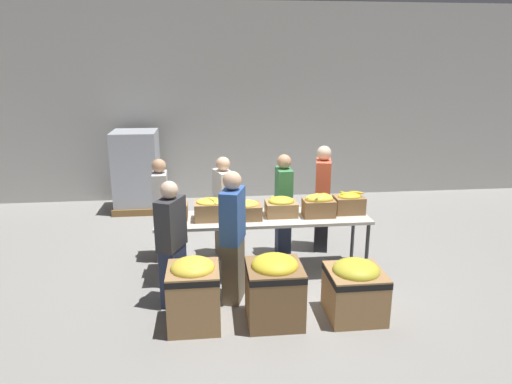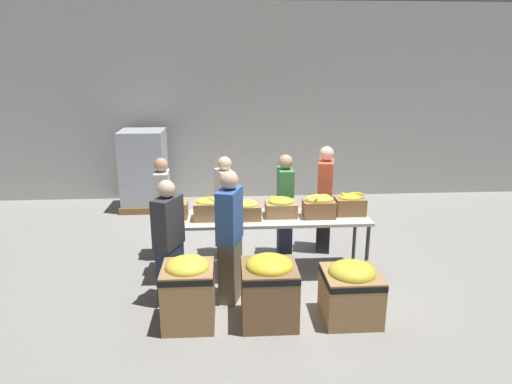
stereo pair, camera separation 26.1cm
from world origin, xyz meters
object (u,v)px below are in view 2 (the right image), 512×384
banana_box_1 (210,208)px  volunteer_1 (230,238)px  donation_bin_2 (351,289)px  banana_box_0 (172,208)px  donation_bin_0 (188,289)px  donation_bin_1 (269,287)px  volunteer_3 (169,243)px  banana_box_2 (246,209)px  banana_box_5 (350,204)px  volunteer_2 (285,207)px  banana_box_3 (281,206)px  volunteer_0 (225,208)px  sorting_table (263,221)px  banana_box_4 (319,206)px  pallet_stack_0 (144,170)px  volunteer_4 (325,200)px  volunteer_5 (163,209)px

banana_box_1 → volunteer_1: bearing=-69.5°
donation_bin_2 → banana_box_0: bearing=148.6°
donation_bin_0 → donation_bin_1: (0.89, -0.00, -0.00)m
volunteer_3 → banana_box_2: bearing=-30.1°
donation_bin_0 → banana_box_2: bearing=60.2°
donation_bin_2 → volunteer_3: bearing=166.1°
volunteer_1 → donation_bin_1: 0.79m
banana_box_5 → volunteer_2: size_ratio=0.26×
banana_box_3 → volunteer_3: bearing=-151.8°
banana_box_3 → volunteer_1: (-0.70, -0.74, -0.14)m
volunteer_0 → volunteer_3: size_ratio=1.00×
banana_box_1 → banana_box_5: 1.90m
banana_box_0 → donation_bin_2: banana_box_0 is taller
banana_box_5 → donation_bin_2: (-0.29, -1.28, -0.61)m
sorting_table → banana_box_0: size_ratio=6.92×
volunteer_2 → volunteer_3: (-1.54, -1.29, -0.01)m
donation_bin_0 → volunteer_3: bearing=116.2°
banana_box_1 → banana_box_4: (1.45, -0.02, 0.01)m
pallet_stack_0 → volunteer_4: bearing=-36.8°
banana_box_1 → donation_bin_1: bearing=-60.7°
banana_box_0 → volunteer_4: bearing=17.7°
volunteer_4 → donation_bin_1: 2.28m
banana_box_1 → banana_box_3: 0.96m
donation_bin_2 → banana_box_4: bearing=97.3°
banana_box_5 → pallet_stack_0: (-3.31, 3.05, -0.20)m
volunteer_3 → banana_box_3: bearing=-38.0°
banana_box_3 → banana_box_4: bearing=-9.3°
volunteer_4 → donation_bin_0: volunteer_4 is taller
volunteer_0 → donation_bin_1: size_ratio=1.93×
banana_box_2 → volunteer_0: (-0.27, 0.66, -0.18)m
volunteer_1 → pallet_stack_0: 4.14m
banana_box_5 → banana_box_2: bearing=-176.7°
banana_box_3 → pallet_stack_0: size_ratio=0.27×
banana_box_0 → banana_box_2: size_ratio=1.04×
banana_box_2 → donation_bin_2: size_ratio=0.58×
banana_box_4 → volunteer_1: volunteer_1 is taller
banana_box_0 → pallet_stack_0: pallet_stack_0 is taller
banana_box_1 → banana_box_2: (0.47, -0.01, -0.02)m
banana_box_2 → banana_box_3: (0.48, 0.08, 0.01)m
donation_bin_0 → banana_box_3: bearing=47.6°
banana_box_0 → donation_bin_1: bearing=-47.3°
banana_box_2 → pallet_stack_0: pallet_stack_0 is taller
banana_box_5 → volunteer_5: (-2.61, 0.60, -0.21)m
banana_box_3 → volunteer_1: bearing=-133.3°
volunteer_0 → donation_bin_1: volunteer_0 is taller
volunteer_0 → volunteer_5: 0.91m
banana_box_0 → banana_box_4: (1.96, -0.10, 0.02)m
volunteer_0 → volunteer_5: (-0.91, 0.02, -0.01)m
volunteer_5 → donation_bin_2: 3.01m
volunteer_3 → volunteer_5: size_ratio=1.01×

